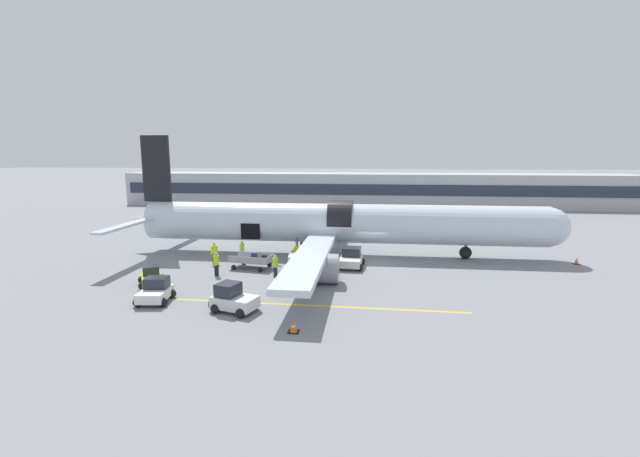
{
  "coord_description": "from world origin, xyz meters",
  "views": [
    {
      "loc": [
        -0.1,
        -35.54,
        8.93
      ],
      "look_at": [
        -4.18,
        -1.21,
        2.97
      ],
      "focal_mm": 24.0,
      "sensor_mm": 36.0,
      "label": 1
    }
  ],
  "objects_px": {
    "ground_crew_driver": "(214,253)",
    "ground_crew_helper": "(242,250)",
    "airplane": "(335,224)",
    "ground_crew_supervisor": "(216,263)",
    "baggage_tug_mid": "(233,300)",
    "ground_crew_loader_a": "(275,266)",
    "ground_crew_loader_b": "(295,254)",
    "baggage_tug_rear": "(151,277)",
    "baggage_tug_spare": "(351,259)",
    "baggage_tug_lead": "(156,292)",
    "baggage_cart_loading": "(254,261)"
  },
  "relations": [
    {
      "from": "baggage_tug_lead",
      "to": "baggage_tug_spare",
      "type": "height_order",
      "value": "baggage_tug_spare"
    },
    {
      "from": "baggage_tug_rear",
      "to": "baggage_tug_spare",
      "type": "bearing_deg",
      "value": 26.14
    },
    {
      "from": "baggage_tug_rear",
      "to": "ground_crew_helper",
      "type": "height_order",
      "value": "ground_crew_helper"
    },
    {
      "from": "baggage_tug_mid",
      "to": "ground_crew_loader_a",
      "type": "height_order",
      "value": "ground_crew_loader_a"
    },
    {
      "from": "airplane",
      "to": "ground_crew_supervisor",
      "type": "bearing_deg",
      "value": -136.62
    },
    {
      "from": "ground_crew_driver",
      "to": "baggage_tug_rear",
      "type": "bearing_deg",
      "value": -110.39
    },
    {
      "from": "ground_crew_loader_a",
      "to": "airplane",
      "type": "bearing_deg",
      "value": 63.85
    },
    {
      "from": "baggage_tug_rear",
      "to": "baggage_cart_loading",
      "type": "height_order",
      "value": "baggage_tug_rear"
    },
    {
      "from": "baggage_tug_lead",
      "to": "ground_crew_driver",
      "type": "xyz_separation_m",
      "value": [
        0.31,
        9.25,
        0.34
      ]
    },
    {
      "from": "baggage_cart_loading",
      "to": "ground_crew_driver",
      "type": "relative_size",
      "value": 2.31
    },
    {
      "from": "ground_crew_loader_b",
      "to": "ground_crew_driver",
      "type": "relative_size",
      "value": 0.89
    },
    {
      "from": "ground_crew_helper",
      "to": "baggage_tug_spare",
      "type": "bearing_deg",
      "value": -6.77
    },
    {
      "from": "airplane",
      "to": "baggage_tug_mid",
      "type": "xyz_separation_m",
      "value": [
        -4.64,
        -14.75,
        -2.12
      ]
    },
    {
      "from": "ground_crew_helper",
      "to": "baggage_tug_rear",
      "type": "bearing_deg",
      "value": -117.95
    },
    {
      "from": "baggage_tug_mid",
      "to": "ground_crew_driver",
      "type": "height_order",
      "value": "ground_crew_driver"
    },
    {
      "from": "airplane",
      "to": "ground_crew_helper",
      "type": "distance_m",
      "value": 8.46
    },
    {
      "from": "baggage_tug_spare",
      "to": "ground_crew_supervisor",
      "type": "xyz_separation_m",
      "value": [
        -9.87,
        -3.82,
        0.28
      ]
    },
    {
      "from": "baggage_tug_rear",
      "to": "ground_crew_loader_a",
      "type": "relative_size",
      "value": 1.6
    },
    {
      "from": "baggage_tug_mid",
      "to": "baggage_tug_spare",
      "type": "bearing_deg",
      "value": 59.78
    },
    {
      "from": "ground_crew_loader_a",
      "to": "ground_crew_loader_b",
      "type": "distance_m",
      "value": 4.13
    },
    {
      "from": "baggage_cart_loading",
      "to": "ground_crew_driver",
      "type": "height_order",
      "value": "ground_crew_driver"
    },
    {
      "from": "ground_crew_helper",
      "to": "airplane",
      "type": "bearing_deg",
      "value": 20.02
    },
    {
      "from": "baggage_tug_lead",
      "to": "baggage_tug_rear",
      "type": "relative_size",
      "value": 1.0
    },
    {
      "from": "baggage_cart_loading",
      "to": "ground_crew_loader_b",
      "type": "distance_m",
      "value": 3.55
    },
    {
      "from": "airplane",
      "to": "baggage_tug_spare",
      "type": "xyz_separation_m",
      "value": [
        1.66,
        -3.94,
        -2.16
      ]
    },
    {
      "from": "baggage_tug_rear",
      "to": "ground_crew_supervisor",
      "type": "relative_size",
      "value": 1.49
    },
    {
      "from": "baggage_tug_mid",
      "to": "ground_crew_loader_b",
      "type": "xyz_separation_m",
      "value": [
        1.68,
        11.18,
        0.16
      ]
    },
    {
      "from": "ground_crew_loader_a",
      "to": "ground_crew_loader_b",
      "type": "xyz_separation_m",
      "value": [
        0.78,
        4.05,
        -0.02
      ]
    },
    {
      "from": "ground_crew_loader_b",
      "to": "baggage_tug_spare",
      "type": "bearing_deg",
      "value": -4.55
    },
    {
      "from": "baggage_cart_loading",
      "to": "ground_crew_driver",
      "type": "xyz_separation_m",
      "value": [
        -3.55,
        0.86,
        0.38
      ]
    },
    {
      "from": "ground_crew_driver",
      "to": "ground_crew_supervisor",
      "type": "xyz_separation_m",
      "value": [
        1.37,
        -3.29,
        -0.02
      ]
    },
    {
      "from": "airplane",
      "to": "ground_crew_loader_b",
      "type": "bearing_deg",
      "value": -129.68
    },
    {
      "from": "baggage_cart_loading",
      "to": "baggage_tug_rear",
      "type": "bearing_deg",
      "value": -138.04
    },
    {
      "from": "baggage_tug_mid",
      "to": "ground_crew_loader_b",
      "type": "bearing_deg",
      "value": 81.47
    },
    {
      "from": "ground_crew_loader_a",
      "to": "ground_crew_loader_b",
      "type": "relative_size",
      "value": 1.02
    },
    {
      "from": "baggage_tug_spare",
      "to": "ground_crew_driver",
      "type": "bearing_deg",
      "value": -177.28
    },
    {
      "from": "ground_crew_supervisor",
      "to": "ground_crew_helper",
      "type": "bearing_deg",
      "value": 84.55
    },
    {
      "from": "ground_crew_driver",
      "to": "ground_crew_helper",
      "type": "relative_size",
      "value": 1.08
    },
    {
      "from": "ground_crew_loader_a",
      "to": "ground_crew_helper",
      "type": "bearing_deg",
      "value": 129.77
    },
    {
      "from": "baggage_tug_mid",
      "to": "ground_crew_driver",
      "type": "bearing_deg",
      "value": 115.7
    },
    {
      "from": "baggage_tug_spare",
      "to": "ground_crew_loader_a",
      "type": "distance_m",
      "value": 6.54
    },
    {
      "from": "ground_crew_driver",
      "to": "ground_crew_helper",
      "type": "bearing_deg",
      "value": 41.83
    },
    {
      "from": "ground_crew_loader_b",
      "to": "baggage_tug_lead",
      "type": "bearing_deg",
      "value": -124.34
    },
    {
      "from": "baggage_tug_rear",
      "to": "ground_crew_loader_b",
      "type": "xyz_separation_m",
      "value": [
        8.89,
        7.0,
        0.3
      ]
    },
    {
      "from": "baggage_tug_lead",
      "to": "baggage_tug_spare",
      "type": "relative_size",
      "value": 0.84
    },
    {
      "from": "baggage_tug_lead",
      "to": "ground_crew_driver",
      "type": "bearing_deg",
      "value": 88.06
    },
    {
      "from": "ground_crew_driver",
      "to": "ground_crew_helper",
      "type": "xyz_separation_m",
      "value": [
        1.84,
        1.65,
        -0.07
      ]
    },
    {
      "from": "airplane",
      "to": "ground_crew_supervisor",
      "type": "xyz_separation_m",
      "value": [
        -8.21,
        -7.76,
        -1.87
      ]
    },
    {
      "from": "baggage_tug_lead",
      "to": "baggage_tug_rear",
      "type": "height_order",
      "value": "baggage_tug_lead"
    },
    {
      "from": "ground_crew_driver",
      "to": "baggage_tug_mid",
      "type": "bearing_deg",
      "value": -64.3
    }
  ]
}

